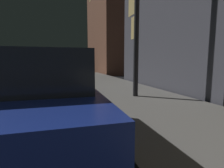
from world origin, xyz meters
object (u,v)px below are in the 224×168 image
at_px(car_blue, 36,97).
at_px(car_black, 54,66).
at_px(car_silver, 50,72).
at_px(car_white, 53,68).

bearing_deg(car_blue, car_black, 90.00).
relative_size(car_silver, car_black, 1.02).
xyz_separation_m(car_silver, car_white, (-0.00, 5.48, -0.01)).
distance_m(car_silver, car_white, 5.48).
bearing_deg(car_silver, car_white, 90.01).
bearing_deg(car_silver, car_black, 90.00).
height_order(car_silver, car_white, same).
xyz_separation_m(car_white, car_black, (0.00, 6.46, 0.01)).
relative_size(car_blue, car_white, 0.94).
distance_m(car_white, car_black, 6.46).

